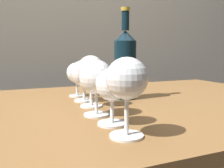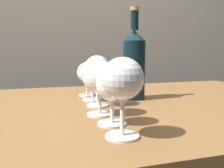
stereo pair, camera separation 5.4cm
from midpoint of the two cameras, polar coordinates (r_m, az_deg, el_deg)
The scene contains 8 objects.
dining_table at distance 0.79m, azimuth -6.40°, elevation -11.20°, with size 1.55×0.84×0.77m.
wine_glass_amber at distance 0.46m, azimuth 0.11°, elevation 0.85°, with size 0.08×0.08×0.16m.
wine_glass_pinot at distance 0.55m, azimuth -2.86°, elevation -0.67°, with size 0.07×0.07×0.13m.
wine_glass_port at distance 0.63m, azimuth -6.21°, elevation 1.35°, with size 0.09×0.09×0.14m.
wine_glass_empty at distance 0.73m, azimuth -7.07°, elevation 3.13°, with size 0.08×0.08×0.15m.
wine_glass_merlot at distance 0.81m, azimuth -8.48°, elevation 2.35°, with size 0.09×0.09×0.14m.
wine_glass_white at distance 0.90m, azimuth -9.90°, elevation 2.47°, with size 0.07×0.07×0.12m.
wine_bottle at distance 0.85m, azimuth 1.21°, elevation 4.79°, with size 0.08×0.08×0.31m.
Camera 1 is at (-0.23, -0.71, 0.93)m, focal length 39.43 mm.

